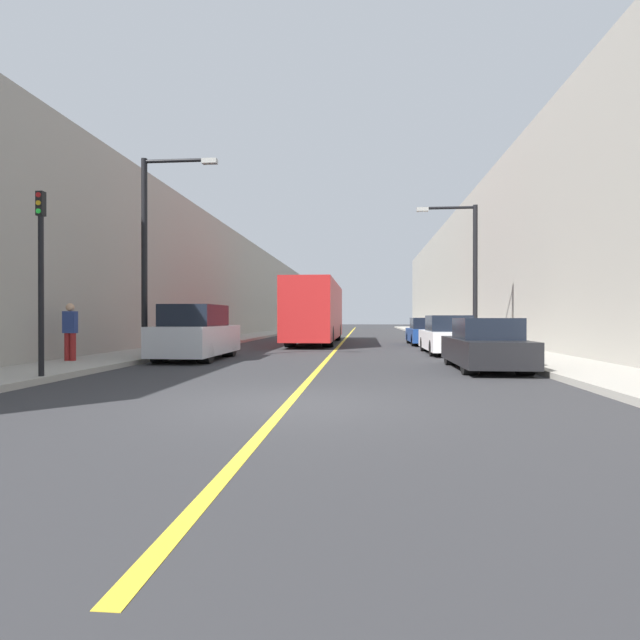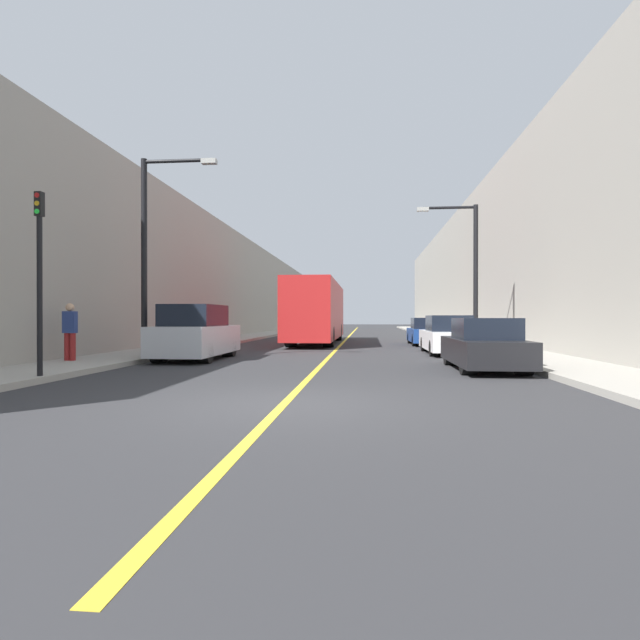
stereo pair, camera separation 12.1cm
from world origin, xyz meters
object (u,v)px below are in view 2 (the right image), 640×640
at_px(traffic_light, 40,276).
at_px(street_lamp_left, 151,242).
at_px(parked_suv_left, 196,334).
at_px(car_right_mid, 448,337).
at_px(pedestrian, 70,331).
at_px(street_lamp_right, 469,265).
at_px(car_right_near, 484,346).
at_px(bus, 317,311).
at_px(car_right_far, 427,333).

bearing_deg(traffic_light, street_lamp_left, 88.44).
bearing_deg(parked_suv_left, car_right_mid, 21.56).
xyz_separation_m(street_lamp_left, pedestrian, (-1.85, -1.65, -2.93)).
height_order(street_lamp_right, pedestrian, street_lamp_right).
height_order(street_lamp_left, traffic_light, street_lamp_left).
xyz_separation_m(car_right_near, street_lamp_left, (-10.48, 1.80, 3.33)).
bearing_deg(traffic_light, pedestrian, 113.78).
xyz_separation_m(car_right_near, pedestrian, (-12.33, 0.15, 0.40)).
relative_size(car_right_mid, street_lamp_right, 0.78).
bearing_deg(parked_suv_left, street_lamp_right, 26.04).
bearing_deg(car_right_mid, pedestrian, -153.75).
height_order(parked_suv_left, pedestrian, same).
distance_m(bus, traffic_light, 18.24).
bearing_deg(car_right_near, traffic_light, -160.71).
distance_m(bus, pedestrian, 15.15).
xyz_separation_m(bus, car_right_mid, (6.08, -7.72, -1.13)).
distance_m(parked_suv_left, street_lamp_left, 3.45).
distance_m(car_right_near, pedestrian, 12.34).
bearing_deg(parked_suv_left, bus, 74.69).
bearing_deg(traffic_light, parked_suv_left, 77.35).
bearing_deg(pedestrian, parked_suv_left, 38.02).
bearing_deg(traffic_light, street_lamp_right, 44.03).
height_order(car_right_far, pedestrian, pedestrian).
bearing_deg(car_right_far, car_right_near, -89.75).
height_order(car_right_mid, street_lamp_right, street_lamp_right).
bearing_deg(street_lamp_right, street_lamp_left, -153.28).
bearing_deg(car_right_mid, bus, 128.25).
distance_m(bus, car_right_far, 6.25).
relative_size(car_right_near, street_lamp_left, 0.65).
bearing_deg(car_right_far, pedestrian, -134.02).
distance_m(street_lamp_left, traffic_light, 5.74).
relative_size(bus, car_right_far, 2.66).
distance_m(bus, car_right_near, 15.26).
bearing_deg(parked_suv_left, pedestrian, -141.98).
bearing_deg(bus, street_lamp_left, -109.81).
relative_size(street_lamp_left, traffic_light, 1.60).
xyz_separation_m(parked_suv_left, street_lamp_left, (-1.27, -0.79, 3.11)).
xyz_separation_m(car_right_mid, street_lamp_left, (-10.46, -4.42, 3.29)).
xyz_separation_m(car_right_near, car_right_far, (-0.06, 12.85, 0.00)).
height_order(parked_suv_left, car_right_mid, parked_suv_left).
relative_size(car_right_mid, car_right_far, 1.07).
bearing_deg(car_right_near, pedestrian, 179.31).
relative_size(parked_suv_left, street_lamp_left, 0.70).
height_order(parked_suv_left, street_lamp_left, street_lamp_left).
bearing_deg(car_right_far, parked_suv_left, -131.73).
xyz_separation_m(car_right_far, pedestrian, (-12.28, -12.70, 0.40)).
height_order(bus, traffic_light, traffic_light).
height_order(parked_suv_left, car_right_near, parked_suv_left).
relative_size(bus, traffic_light, 2.87).
distance_m(car_right_mid, traffic_light, 14.64).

